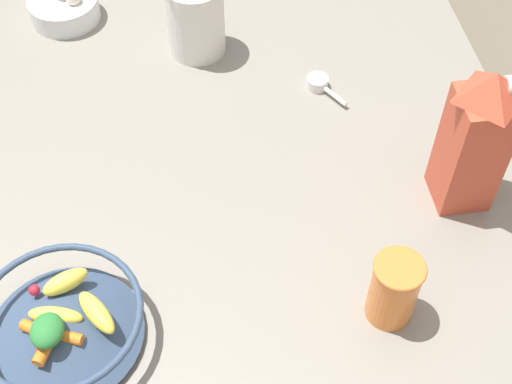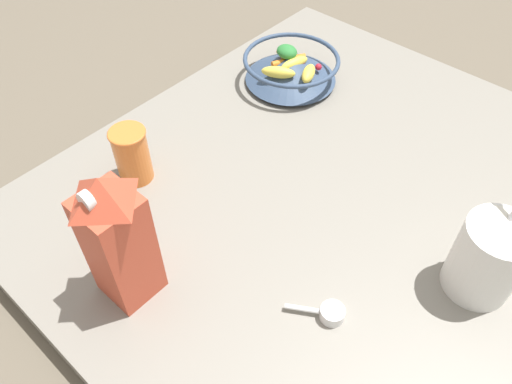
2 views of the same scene
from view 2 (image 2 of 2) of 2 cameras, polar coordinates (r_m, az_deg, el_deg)
The scene contains 7 objects.
ground_plane at distance 0.97m, azimuth 11.01°, elevation -3.31°, with size 6.00×6.00×0.00m, color #665B4C.
countertop at distance 0.95m, azimuth 11.22°, elevation -2.36°, with size 1.05×1.05×0.05m.
fruit_bowl at distance 1.18m, azimuth 4.02°, elevation 14.02°, with size 0.22×0.22×0.08m.
milk_carton at distance 0.74m, azimuth -15.59°, elevation -5.13°, with size 0.08×0.08×0.25m.
yogurt_tub at distance 0.83m, azimuth 25.14°, elevation -6.60°, with size 0.10×0.14×0.28m.
drinking_cup at distance 0.95m, azimuth -14.01°, elevation 4.26°, with size 0.07×0.07×0.11m.
measuring_scoop at distance 0.78m, azimuth 8.36°, elevation -13.51°, with size 0.08×0.06×0.02m.
Camera 2 is at (0.26, -0.57, 0.74)m, focal length 35.00 mm.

